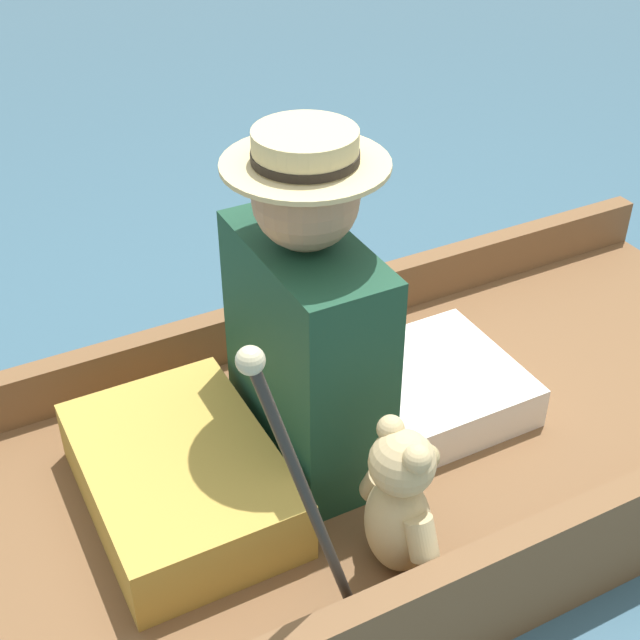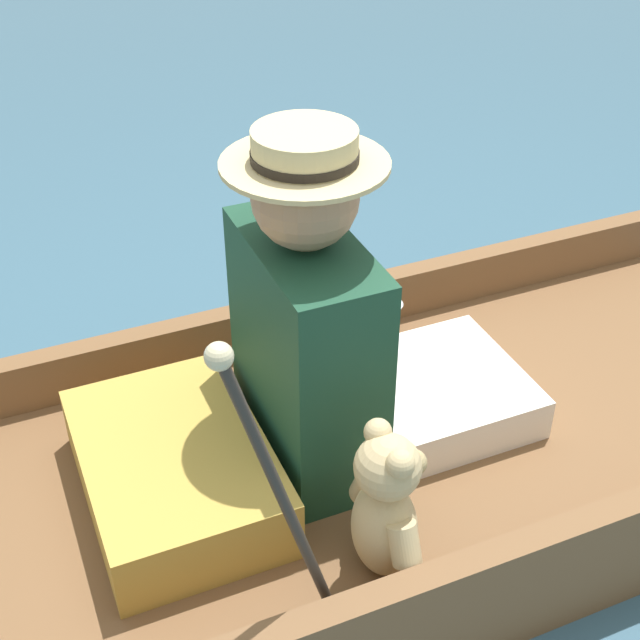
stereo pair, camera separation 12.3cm
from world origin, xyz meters
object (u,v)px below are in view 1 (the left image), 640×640
Objects in this scene: seated_person at (337,338)px; wine_glass at (374,310)px; walking_cane at (300,481)px; teddy_bear at (400,504)px.

wine_glass is at bearing 130.27° from seated_person.
seated_person is 1.11× the size of walking_cane.
seated_person is 0.41m from teddy_bear.
teddy_bear is (0.38, -0.06, -0.13)m from seated_person.
walking_cane is at bearing -38.00° from wine_glass.
wine_glass is at bearing 142.00° from walking_cane.
walking_cane reaches higher than teddy_bear.
teddy_bear is 3.17× the size of wine_glass.
seated_person reaches higher than walking_cane.
seated_person reaches higher than wine_glass.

